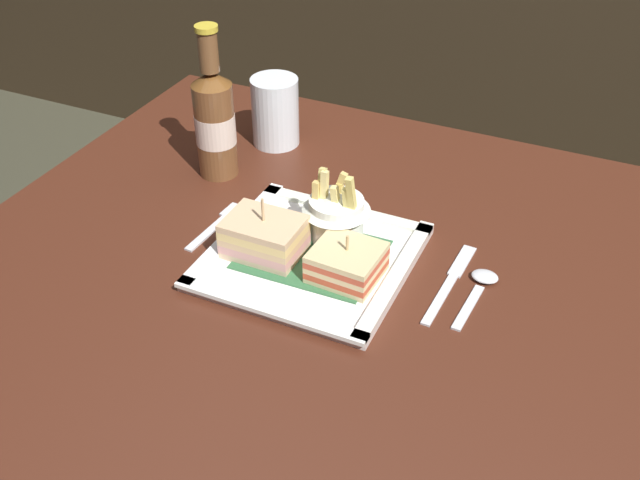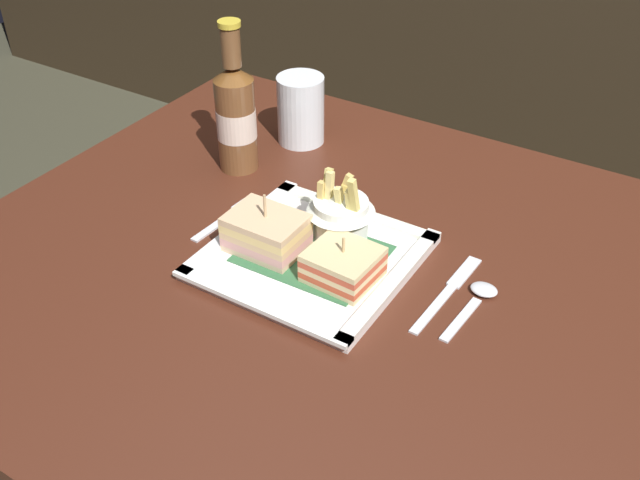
% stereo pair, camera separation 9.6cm
% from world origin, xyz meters
% --- Properties ---
extents(dining_table, '(1.02, 0.89, 0.76)m').
position_xyz_m(dining_table, '(0.00, 0.00, 0.60)').
color(dining_table, '#472114').
rests_on(dining_table, ground_plane).
extents(square_plate, '(0.26, 0.26, 0.02)m').
position_xyz_m(square_plate, '(-0.03, -0.00, 0.76)').
color(square_plate, white).
rests_on(square_plate, dining_table).
extents(sandwich_half_left, '(0.10, 0.08, 0.09)m').
position_xyz_m(sandwich_half_left, '(-0.09, -0.02, 0.79)').
color(sandwich_half_left, '#D6B18D').
rests_on(sandwich_half_left, square_plate).
extents(sandwich_half_right, '(0.09, 0.08, 0.06)m').
position_xyz_m(sandwich_half_right, '(0.03, -0.02, 0.79)').
color(sandwich_half_right, '#DAC08A').
rests_on(sandwich_half_right, square_plate).
extents(fries_cup, '(0.09, 0.09, 0.11)m').
position_xyz_m(fries_cup, '(-0.01, 0.05, 0.81)').
color(fries_cup, white).
rests_on(fries_cup, square_plate).
extents(beer_bottle, '(0.06, 0.06, 0.24)m').
position_xyz_m(beer_bottle, '(-0.26, 0.15, 0.85)').
color(beer_bottle, brown).
rests_on(beer_bottle, dining_table).
extents(water_glass, '(0.08, 0.08, 0.11)m').
position_xyz_m(water_glass, '(-0.22, 0.27, 0.81)').
color(water_glass, silver).
rests_on(water_glass, dining_table).
extents(fork, '(0.03, 0.13, 0.00)m').
position_xyz_m(fork, '(-0.18, 0.02, 0.76)').
color(fork, silver).
rests_on(fork, dining_table).
extents(knife, '(0.02, 0.18, 0.00)m').
position_xyz_m(knife, '(0.16, 0.04, 0.76)').
color(knife, silver).
rests_on(knife, dining_table).
extents(spoon, '(0.03, 0.12, 0.01)m').
position_xyz_m(spoon, '(0.19, 0.04, 0.76)').
color(spoon, silver).
rests_on(spoon, dining_table).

